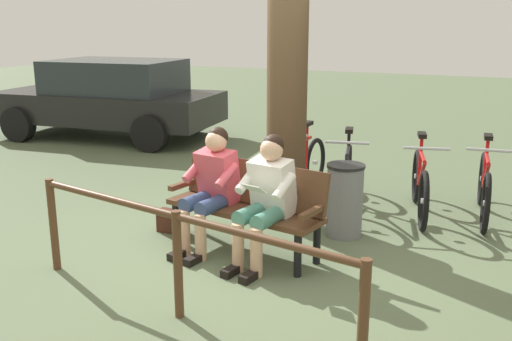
% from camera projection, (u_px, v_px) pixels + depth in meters
% --- Properties ---
extents(ground_plane, '(40.00, 40.00, 0.00)m').
position_uv_depth(ground_plane, '(237.00, 259.00, 5.43)').
color(ground_plane, '#566647').
extents(bench, '(1.66, 0.76, 0.87)m').
position_uv_depth(bench, '(248.00, 200.00, 5.55)').
color(bench, '#51331E').
rests_on(bench, ground).
extents(person_reading, '(0.54, 0.81, 1.20)m').
position_uv_depth(person_reading, '(266.00, 194.00, 5.20)').
color(person_reading, white).
rests_on(person_reading, ground).
extents(person_companion, '(0.54, 0.81, 1.20)m').
position_uv_depth(person_companion, '(211.00, 183.00, 5.55)').
color(person_companion, '#D84C59').
rests_on(person_companion, ground).
extents(handbag, '(0.30, 0.14, 0.24)m').
position_uv_depth(handbag, '(172.00, 221.00, 6.11)').
color(handbag, '#3F1E14').
rests_on(handbag, ground).
extents(tree_trunk, '(0.43, 0.43, 3.74)m').
position_uv_depth(tree_trunk, '(288.00, 52.00, 6.00)').
color(tree_trunk, '#4C3823').
rests_on(tree_trunk, ground).
extents(litter_bin, '(0.39, 0.39, 0.77)m').
position_uv_depth(litter_bin, '(345.00, 200.00, 5.95)').
color(litter_bin, slate).
rests_on(litter_bin, ground).
extents(bicycle_black, '(0.48, 1.68, 0.94)m').
position_uv_depth(bicycle_black, '(484.00, 188.00, 6.48)').
color(bicycle_black, black).
rests_on(bicycle_black, ground).
extents(bicycle_silver, '(0.56, 1.65, 0.94)m').
position_uv_depth(bicycle_silver, '(420.00, 185.00, 6.58)').
color(bicycle_silver, black).
rests_on(bicycle_silver, ground).
extents(bicycle_orange, '(0.56, 1.65, 0.94)m').
position_uv_depth(bicycle_orange, '(347.00, 178.00, 6.87)').
color(bicycle_orange, black).
rests_on(bicycle_orange, ground).
extents(bicycle_blue, '(0.48, 1.68, 0.94)m').
position_uv_depth(bicycle_blue, '(301.00, 169.00, 7.31)').
color(bicycle_blue, black).
rests_on(bicycle_blue, ground).
extents(railing_fence, '(3.02, 0.62, 0.85)m').
position_uv_depth(railing_fence, '(177.00, 244.00, 4.24)').
color(railing_fence, '#51331E').
rests_on(railing_fence, ground).
extents(parked_car, '(4.37, 2.38, 1.47)m').
position_uv_depth(parked_car, '(111.00, 97.00, 10.89)').
color(parked_car, black).
rests_on(parked_car, ground).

